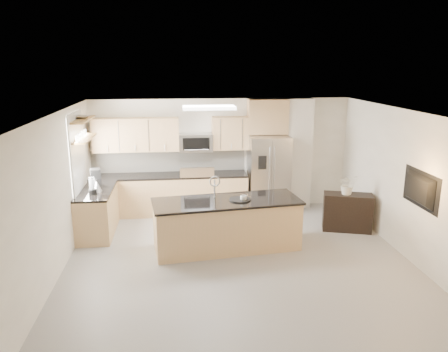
{
  "coord_description": "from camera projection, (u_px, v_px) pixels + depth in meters",
  "views": [
    {
      "loc": [
        -1.03,
        -6.77,
        3.39
      ],
      "look_at": [
        -0.14,
        1.3,
        1.28
      ],
      "focal_mm": 35.0,
      "sensor_mm": 36.0,
      "label": 1
    }
  ],
  "objects": [
    {
      "name": "window",
      "position": [
        77.0,
        155.0,
        8.53
      ],
      "size": [
        0.04,
        1.15,
        1.65
      ],
      "color": "white",
      "rests_on": "wall_left"
    },
    {
      "name": "cup",
      "position": [
        243.0,
        198.0,
        7.98
      ],
      "size": [
        0.16,
        0.16,
        0.1
      ],
      "primitive_type": "imported",
      "rotation": [
        0.0,
        0.0,
        -0.29
      ],
      "color": "white",
      "rests_on": "island"
    },
    {
      "name": "left_counter",
      "position": [
        97.0,
        212.0,
        8.86
      ],
      "size": [
        0.66,
        1.5,
        0.92
      ],
      "color": "tan",
      "rests_on": "floor"
    },
    {
      "name": "upper_cabinets",
      "position": [
        165.0,
        134.0,
        9.85
      ],
      "size": [
        3.5,
        0.33,
        0.75
      ],
      "color": "tan",
      "rests_on": "wall_back"
    },
    {
      "name": "shelf_lower",
      "position": [
        84.0,
        138.0,
        8.56
      ],
      "size": [
        0.3,
        1.2,
        0.04
      ],
      "primitive_type": "cube",
      "color": "brown",
      "rests_on": "wall_left"
    },
    {
      "name": "kettle",
      "position": [
        97.0,
        186.0,
        8.61
      ],
      "size": [
        0.2,
        0.2,
        0.25
      ],
      "color": "#AFAFB1",
      "rests_on": "left_counter"
    },
    {
      "name": "wall_left",
      "position": [
        52.0,
        200.0,
        6.83
      ],
      "size": [
        0.02,
        6.5,
        2.6
      ],
      "primitive_type": "cube",
      "color": "white",
      "rests_on": "floor"
    },
    {
      "name": "floor",
      "position": [
        241.0,
        267.0,
        7.48
      ],
      "size": [
        6.5,
        6.5,
        0.0
      ],
      "primitive_type": "plane",
      "color": "gray",
      "rests_on": "ground"
    },
    {
      "name": "wall_right",
      "position": [
        415.0,
        189.0,
        7.47
      ],
      "size": [
        0.02,
        6.5,
        2.6
      ],
      "primitive_type": "cube",
      "color": "white",
      "rests_on": "floor"
    },
    {
      "name": "microwave",
      "position": [
        196.0,
        142.0,
        9.93
      ],
      "size": [
        0.76,
        0.4,
        0.4
      ],
      "color": "#AFAFB1",
      "rests_on": "upper_cabinets"
    },
    {
      "name": "ceiling",
      "position": [
        242.0,
        115.0,
        6.82
      ],
      "size": [
        6.0,
        6.5,
        0.02
      ],
      "primitive_type": "cube",
      "color": "white",
      "rests_on": "wall_back"
    },
    {
      "name": "bowl",
      "position": [
        82.0,
        116.0,
        8.47
      ],
      "size": [
        0.42,
        0.42,
        0.08
      ],
      "primitive_type": "imported",
      "rotation": [
        0.0,
        0.0,
        -0.34
      ],
      "color": "#AFAFB1",
      "rests_on": "shelf_upper"
    },
    {
      "name": "shelf_upper",
      "position": [
        82.0,
        120.0,
        8.47
      ],
      "size": [
        0.3,
        1.2,
        0.04
      ],
      "primitive_type": "cube",
      "color": "brown",
      "rests_on": "wall_left"
    },
    {
      "name": "credenza",
      "position": [
        347.0,
        212.0,
        9.03
      ],
      "size": [
        1.05,
        0.67,
        0.78
      ],
      "primitive_type": "cube",
      "rotation": [
        0.0,
        0.0,
        -0.29
      ],
      "color": "black",
      "rests_on": "floor"
    },
    {
      "name": "wall_front",
      "position": [
        293.0,
        296.0,
        4.02
      ],
      "size": [
        6.0,
        0.02,
        2.6
      ],
      "primitive_type": "cube",
      "color": "white",
      "rests_on": "floor"
    },
    {
      "name": "coffee_maker",
      "position": [
        96.0,
        179.0,
        8.9
      ],
      "size": [
        0.25,
        0.28,
        0.38
      ],
      "color": "black",
      "rests_on": "left_counter"
    },
    {
      "name": "television",
      "position": [
        416.0,
        189.0,
        7.25
      ],
      "size": [
        0.14,
        1.08,
        0.62
      ],
      "primitive_type": "imported",
      "rotation": [
        0.0,
        0.0,
        1.57
      ],
      "color": "black",
      "rests_on": "wall_right"
    },
    {
      "name": "wall_back",
      "position": [
        221.0,
        154.0,
        10.28
      ],
      "size": [
        6.0,
        0.02,
        2.6
      ],
      "primitive_type": "cube",
      "color": "white",
      "rests_on": "floor"
    },
    {
      "name": "back_counter",
      "position": [
        170.0,
        193.0,
        10.05
      ],
      "size": [
        3.55,
        0.66,
        1.44
      ],
      "color": "tan",
      "rests_on": "floor"
    },
    {
      "name": "island",
      "position": [
        227.0,
        224.0,
        8.14
      ],
      "size": [
        2.81,
        1.3,
        1.36
      ],
      "rotation": [
        0.0,
        0.0,
        0.12
      ],
      "color": "tan",
      "rests_on": "floor"
    },
    {
      "name": "partition_column",
      "position": [
        298.0,
        154.0,
        10.32
      ],
      "size": [
        0.6,
        0.3,
        2.6
      ],
      "primitive_type": "cube",
      "color": "silver",
      "rests_on": "floor"
    },
    {
      "name": "platter",
      "position": [
        240.0,
        200.0,
        8.02
      ],
      "size": [
        0.51,
        0.51,
        0.02
      ],
      "primitive_type": "cylinder",
      "rotation": [
        0.0,
        0.0,
        0.35
      ],
      "color": "black",
      "rests_on": "island"
    },
    {
      "name": "refrigerator",
      "position": [
        268.0,
        174.0,
        10.13
      ],
      "size": [
        0.92,
        0.78,
        1.78
      ],
      "color": "#AFAFB1",
      "rests_on": "floor"
    },
    {
      "name": "range",
      "position": [
        197.0,
        193.0,
        10.11
      ],
      "size": [
        0.76,
        0.64,
        1.14
      ],
      "color": "black",
      "rests_on": "floor"
    },
    {
      "name": "flower_vase",
      "position": [
        348.0,
        179.0,
        8.84
      ],
      "size": [
        0.66,
        0.6,
        0.64
      ],
      "primitive_type": "imported",
      "rotation": [
        0.0,
        0.0,
        -0.18
      ],
      "color": "silver",
      "rests_on": "credenza"
    },
    {
      "name": "blender",
      "position": [
        92.0,
        187.0,
        8.4
      ],
      "size": [
        0.15,
        0.15,
        0.34
      ],
      "color": "black",
      "rests_on": "left_counter"
    },
    {
      "name": "ceiling_fixture",
      "position": [
        209.0,
        108.0,
        8.33
      ],
      "size": [
        1.0,
        0.5,
        0.06
      ],
      "primitive_type": "cube",
      "color": "white",
      "rests_on": "ceiling"
    }
  ]
}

